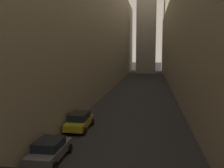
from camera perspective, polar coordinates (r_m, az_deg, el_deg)
The scene contains 5 objects.
ground_plane at distance 46.13m, azimuth 6.09°, elevation -1.71°, with size 264.00×264.00×0.00m, color #232326.
building_block_left at distance 49.57m, azimuth -7.08°, elevation 11.98°, with size 11.58×108.00×22.61m, color gray.
building_block_right at distance 48.96m, azimuth 21.39°, elevation 12.10°, with size 13.82×108.00×23.43m, color gray.
parked_car_left_third at distance 17.69m, azimuth -13.32°, elevation -13.66°, with size 1.89×4.23×1.42m.
parked_car_left_far at distance 23.95m, azimuth -7.08°, elevation -7.89°, with size 1.91×4.30×1.52m.
Camera 1 is at (1.91, 2.43, 6.91)m, focal length 42.30 mm.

